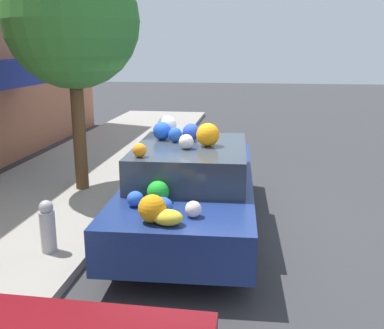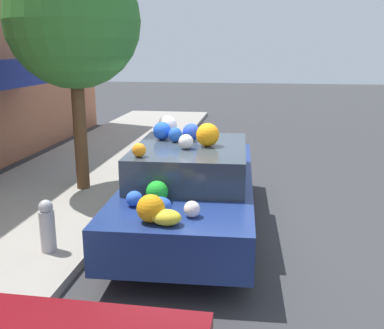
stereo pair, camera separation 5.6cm
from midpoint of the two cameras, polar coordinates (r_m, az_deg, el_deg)
ground_plane at (r=7.07m, az=-0.27°, el=-7.84°), size 60.00×60.00×0.00m
sidewalk_curb at (r=7.90m, az=-20.11°, el=-5.85°), size 24.00×3.20×0.12m
street_tree at (r=8.42m, az=-14.66°, el=17.10°), size 2.34×2.34×4.20m
fire_hydrant at (r=6.14m, az=-17.65°, el=-7.46°), size 0.20×0.20×0.70m
art_car at (r=6.78m, az=0.14°, el=-2.42°), size 4.66×1.98×1.67m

